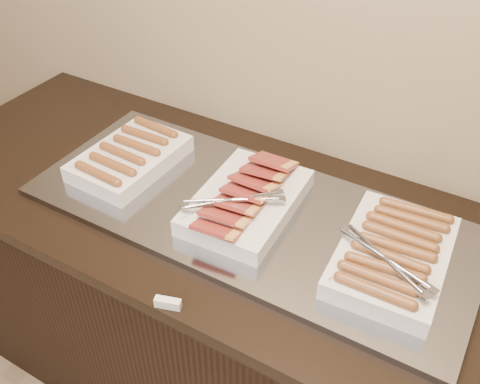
% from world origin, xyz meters
% --- Properties ---
extents(counter, '(2.06, 0.76, 0.90)m').
position_xyz_m(counter, '(0.00, 2.13, 0.45)').
color(counter, black).
rests_on(counter, ground).
extents(warming_tray, '(1.20, 0.50, 0.02)m').
position_xyz_m(warming_tray, '(0.02, 2.13, 0.91)').
color(warming_tray, gray).
rests_on(warming_tray, counter).
extents(dish_left, '(0.23, 0.34, 0.07)m').
position_xyz_m(dish_left, '(-0.38, 2.13, 0.95)').
color(dish_left, silver).
rests_on(dish_left, warming_tray).
extents(dish_center, '(0.26, 0.39, 0.09)m').
position_xyz_m(dish_center, '(0.02, 2.13, 0.95)').
color(dish_center, silver).
rests_on(dish_center, warming_tray).
extents(dish_right, '(0.27, 0.38, 0.08)m').
position_xyz_m(dish_right, '(0.41, 2.13, 0.95)').
color(dish_right, silver).
rests_on(dish_right, warming_tray).
extents(label_holder, '(0.06, 0.04, 0.02)m').
position_xyz_m(label_holder, '(0.02, 1.77, 0.91)').
color(label_holder, silver).
rests_on(label_holder, counter).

